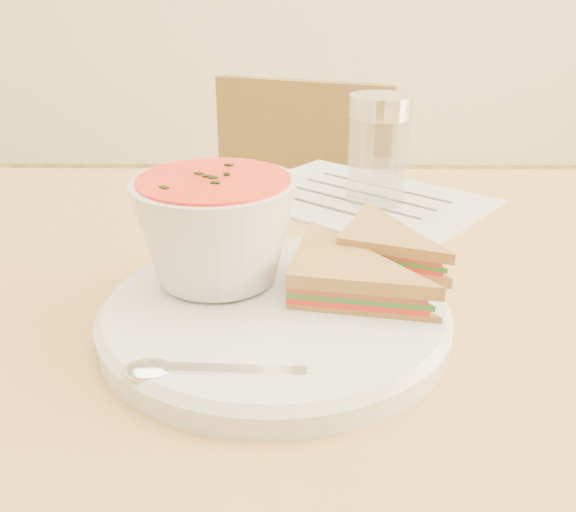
# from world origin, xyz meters

# --- Properties ---
(chair_far) EXTENTS (0.46, 0.46, 0.81)m
(chair_far) POSITION_xyz_m (-0.06, 0.59, 0.40)
(chair_far) COLOR brown
(chair_far) RESTS_ON floor
(plate) EXTENTS (0.30, 0.30, 0.02)m
(plate) POSITION_xyz_m (-0.04, -0.08, 0.76)
(plate) COLOR silver
(plate) RESTS_ON dining_table
(soup_bowl) EXTENTS (0.16, 0.16, 0.09)m
(soup_bowl) POSITION_xyz_m (-0.09, -0.04, 0.81)
(soup_bowl) COLOR silver
(soup_bowl) RESTS_ON plate
(sandwich_half_a) EXTENTS (0.13, 0.13, 0.03)m
(sandwich_half_a) POSITION_xyz_m (-0.03, -0.09, 0.78)
(sandwich_half_a) COLOR #A6853A
(sandwich_half_a) RESTS_ON plate
(sandwich_half_b) EXTENTS (0.12, 0.12, 0.03)m
(sandwich_half_b) POSITION_xyz_m (0.01, -0.03, 0.79)
(sandwich_half_b) COLOR #A6853A
(sandwich_half_b) RESTS_ON plate
(spoon) EXTENTS (0.17, 0.03, 0.01)m
(spoon) POSITION_xyz_m (-0.07, -0.17, 0.77)
(spoon) COLOR silver
(spoon) RESTS_ON plate
(paper_menu) EXTENTS (0.34, 0.33, 0.00)m
(paper_menu) POSITION_xyz_m (0.05, 0.22, 0.75)
(paper_menu) COLOR silver
(paper_menu) RESTS_ON dining_table
(condiment_shaker) EXTENTS (0.08, 0.08, 0.12)m
(condiment_shaker) POSITION_xyz_m (0.07, 0.21, 0.81)
(condiment_shaker) COLOR silver
(condiment_shaker) RESTS_ON dining_table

